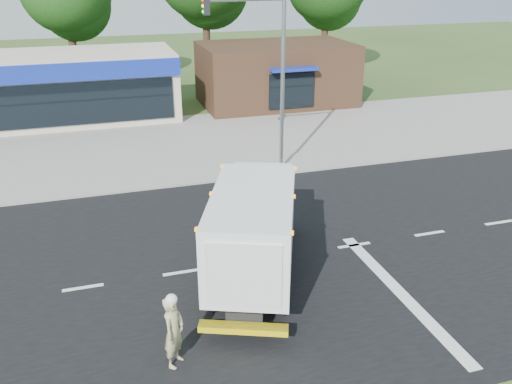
% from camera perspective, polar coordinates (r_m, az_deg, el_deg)
% --- Properties ---
extents(ground, '(120.00, 120.00, 0.00)m').
position_cam_1_polar(ground, '(18.05, 1.68, -7.01)').
color(ground, '#385123').
rests_on(ground, ground).
extents(road_asphalt, '(60.00, 14.00, 0.02)m').
position_cam_1_polar(road_asphalt, '(18.04, 1.68, -7.00)').
color(road_asphalt, black).
rests_on(road_asphalt, ground).
extents(sidewalk, '(60.00, 2.40, 0.12)m').
position_cam_1_polar(sidewalk, '(25.17, -4.28, 2.16)').
color(sidewalk, gray).
rests_on(sidewalk, ground).
extents(parking_apron, '(60.00, 9.00, 0.02)m').
position_cam_1_polar(parking_apron, '(30.56, -6.75, 5.81)').
color(parking_apron, gray).
rests_on(parking_apron, ground).
extents(lane_markings, '(55.20, 7.00, 0.01)m').
position_cam_1_polar(lane_markings, '(17.40, 7.38, -8.39)').
color(lane_markings, silver).
rests_on(lane_markings, road_asphalt).
extents(ems_box_truck, '(4.64, 7.35, 3.13)m').
position_cam_1_polar(ems_box_truck, '(16.26, -0.14, -3.39)').
color(ems_box_truck, black).
rests_on(ems_box_truck, ground).
extents(emergency_worker, '(0.77, 0.82, 2.00)m').
position_cam_1_polar(emergency_worker, '(13.43, -8.67, -14.24)').
color(emergency_worker, tan).
rests_on(emergency_worker, ground).
extents(retail_strip_mall, '(18.00, 6.20, 4.00)m').
position_cam_1_polar(retail_strip_mall, '(35.60, -23.38, 9.91)').
color(retail_strip_mall, beige).
rests_on(retail_strip_mall, ground).
extents(brown_storefront, '(10.00, 6.70, 4.00)m').
position_cam_1_polar(brown_storefront, '(37.44, 2.14, 12.32)').
color(brown_storefront, '#382316').
rests_on(brown_storefront, ground).
extents(traffic_signal_pole, '(3.51, 0.25, 8.00)m').
position_cam_1_polar(traffic_signal_pole, '(23.91, 1.35, 13.21)').
color(traffic_signal_pole, gray).
rests_on(traffic_signal_pole, ground).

